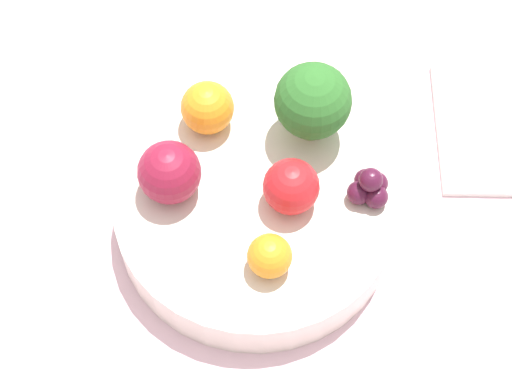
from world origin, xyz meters
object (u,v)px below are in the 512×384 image
apple_green (291,187)px  bowl (256,211)px  broccoli (313,102)px  orange_back (207,108)px  grape_cluster (369,187)px  orange_front (270,256)px  apple_red (169,172)px

apple_green → bowl: bearing=-30.0°
broccoli → orange_back: size_ratio=1.69×
bowl → grape_cluster: size_ratio=6.41×
orange_front → grape_cluster: size_ratio=0.96×
orange_front → bowl: bearing=-105.3°
apple_red → orange_front: size_ratio=1.47×
broccoli → grape_cluster: 0.08m
apple_red → broccoli: bearing=-178.9°
bowl → apple_red: 0.08m
apple_red → orange_front: 0.11m
broccoli → apple_red: broccoli is taller
broccoli → grape_cluster: (-0.01, 0.08, -0.03)m
broccoli → orange_front: size_ratio=2.17×
orange_front → orange_back: orange_back is taller
broccoli → grape_cluster: size_ratio=2.08×
broccoli → apple_green: (0.05, 0.05, -0.02)m
orange_back → grape_cluster: size_ratio=1.23×
orange_front → orange_back: (-0.01, -0.14, 0.00)m
broccoli → orange_front: 0.13m
broccoli → orange_back: (0.08, -0.04, -0.02)m
grape_cluster → broccoli: bearing=-79.0°
apple_green → orange_back: size_ratio=1.01×
bowl → grape_cluster: 0.10m
bowl → orange_front: orange_front is taller
bowl → apple_green: 0.05m
bowl → broccoli: size_ratio=3.08×
apple_green → orange_front: (0.04, 0.05, -0.01)m
broccoli → orange_front: (0.09, 0.10, -0.03)m
apple_green → apple_red: bearing=-31.8°
orange_back → bowl: bearing=93.7°
bowl → grape_cluster: grape_cluster is taller
bowl → orange_front: (0.02, 0.06, 0.04)m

